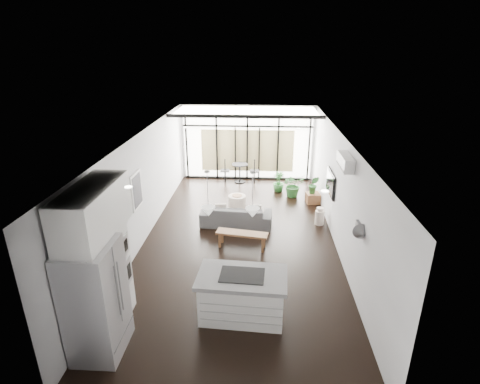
# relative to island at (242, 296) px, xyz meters

# --- Properties ---
(floor) EXTENTS (5.00, 10.00, 0.00)m
(floor) POSITION_rel_island_xyz_m (-0.23, 2.97, -0.45)
(floor) COLOR black
(floor) RESTS_ON ground
(ceiling) EXTENTS (5.00, 10.00, 0.00)m
(ceiling) POSITION_rel_island_xyz_m (-0.23, 2.97, 2.35)
(ceiling) COLOR white
(ceiling) RESTS_ON ground
(wall_left) EXTENTS (0.02, 10.00, 2.80)m
(wall_left) POSITION_rel_island_xyz_m (-2.73, 2.97, 0.95)
(wall_left) COLOR silver
(wall_left) RESTS_ON ground
(wall_right) EXTENTS (0.02, 10.00, 2.80)m
(wall_right) POSITION_rel_island_xyz_m (2.27, 2.97, 0.95)
(wall_right) COLOR silver
(wall_right) RESTS_ON ground
(wall_back) EXTENTS (5.00, 0.02, 2.80)m
(wall_back) POSITION_rel_island_xyz_m (-0.23, 7.97, 0.95)
(wall_back) COLOR silver
(wall_back) RESTS_ON ground
(wall_front) EXTENTS (5.00, 0.02, 2.80)m
(wall_front) POSITION_rel_island_xyz_m (-0.23, -2.03, 0.95)
(wall_front) COLOR silver
(wall_front) RESTS_ON ground
(glazing) EXTENTS (5.00, 0.20, 2.80)m
(glazing) POSITION_rel_island_xyz_m (-0.23, 7.85, 0.95)
(glazing) COLOR black
(glazing) RESTS_ON ground
(skylight) EXTENTS (4.70, 1.90, 0.06)m
(skylight) POSITION_rel_island_xyz_m (-0.23, 6.97, 2.32)
(skylight) COLOR white
(skylight) RESTS_ON ceiling
(neighbour_building) EXTENTS (3.50, 0.02, 1.60)m
(neighbour_building) POSITION_rel_island_xyz_m (-0.23, 7.92, 0.65)
(neighbour_building) COLOR beige
(neighbour_building) RESTS_ON ground
(island) EXTENTS (1.70, 1.07, 0.90)m
(island) POSITION_rel_island_xyz_m (0.00, 0.00, 0.00)
(island) COLOR white
(island) RESTS_ON floor
(cooktop) EXTENTS (0.84, 0.59, 0.01)m
(cooktop) POSITION_rel_island_xyz_m (-0.00, 0.00, 0.46)
(cooktop) COLOR black
(cooktop) RESTS_ON island
(fridge) EXTENTS (0.77, 0.96, 1.98)m
(fridge) POSITION_rel_island_xyz_m (-2.32, -0.98, 0.54)
(fridge) COLOR #A6A6AB
(fridge) RESTS_ON floor
(appliance_column) EXTENTS (0.58, 0.60, 2.23)m
(appliance_column) POSITION_rel_island_xyz_m (-2.43, -0.08, 0.67)
(appliance_column) COLOR white
(appliance_column) RESTS_ON floor
(upper_cabinets) EXTENTS (0.62, 1.75, 0.86)m
(upper_cabinets) POSITION_rel_island_xyz_m (-2.35, -0.53, 1.90)
(upper_cabinets) COLOR white
(upper_cabinets) RESTS_ON wall_left
(pendant_left) EXTENTS (0.26, 0.26, 0.18)m
(pendant_left) POSITION_rel_island_xyz_m (-0.63, 0.32, 1.57)
(pendant_left) COLOR white
(pendant_left) RESTS_ON ceiling
(pendant_right) EXTENTS (0.26, 0.26, 0.18)m
(pendant_right) POSITION_rel_island_xyz_m (0.17, 0.32, 1.57)
(pendant_right) COLOR white
(pendant_right) RESTS_ON ceiling
(sofa) EXTENTS (2.06, 0.73, 0.79)m
(sofa) POSITION_rel_island_xyz_m (-0.37, 3.87, -0.05)
(sofa) COLOR #4B4B4D
(sofa) RESTS_ON floor
(console_bench) EXTENTS (1.34, 0.54, 0.42)m
(console_bench) POSITION_rel_island_xyz_m (-0.14, 2.59, -0.24)
(console_bench) COLOR brown
(console_bench) RESTS_ON floor
(pouf) EXTENTS (0.70, 0.70, 0.44)m
(pouf) POSITION_rel_island_xyz_m (-0.43, 5.00, -0.23)
(pouf) COLOR beige
(pouf) RESTS_ON floor
(crate) EXTENTS (0.48, 0.48, 0.32)m
(crate) POSITION_rel_island_xyz_m (2.02, 5.65, -0.29)
(crate) COLOR brown
(crate) RESTS_ON floor
(plant_tall) EXTENTS (0.95, 1.00, 0.64)m
(plant_tall) POSITION_rel_island_xyz_m (1.41, 6.16, -0.13)
(plant_tall) COLOR #296329
(plant_tall) RESTS_ON floor
(plant_med) EXTENTS (0.72, 0.82, 0.40)m
(plant_med) POSITION_rel_island_xyz_m (0.93, 6.60, -0.25)
(plant_med) COLOR #296329
(plant_med) RESTS_ON floor
(plant_crate) EXTENTS (0.44, 0.65, 0.27)m
(plant_crate) POSITION_rel_island_xyz_m (2.02, 5.65, 0.01)
(plant_crate) COLOR #296329
(plant_crate) RESTS_ON crate
(milk_can) EXTENTS (0.27, 0.27, 0.51)m
(milk_can) POSITION_rel_island_xyz_m (2.02, 4.05, -0.19)
(milk_can) COLOR silver
(milk_can) RESTS_ON floor
(bistro_set) EXTENTS (1.37, 0.56, 0.66)m
(bistro_set) POSITION_rel_island_xyz_m (-0.49, 7.46, -0.12)
(bistro_set) COLOR black
(bistro_set) RESTS_ON floor
(tv) EXTENTS (0.05, 1.10, 0.65)m
(tv) POSITION_rel_island_xyz_m (2.23, 3.97, 0.85)
(tv) COLOR black
(tv) RESTS_ON wall_right
(ac_unit) EXTENTS (0.22, 0.90, 0.30)m
(ac_unit) POSITION_rel_island_xyz_m (2.15, 2.17, 2.00)
(ac_unit) COLOR white
(ac_unit) RESTS_ON wall_right
(framed_art) EXTENTS (0.04, 0.70, 0.90)m
(framed_art) POSITION_rel_island_xyz_m (-2.70, 2.47, 1.10)
(framed_art) COLOR black
(framed_art) RESTS_ON wall_left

